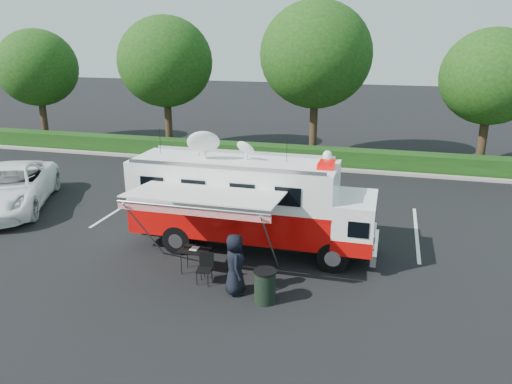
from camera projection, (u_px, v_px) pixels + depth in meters
ground_plane at (252, 249)px, 17.12m from camera, size 120.00×120.00×0.00m
back_border at (336, 73)px, 27.18m from camera, size 60.00×6.14×8.87m
stall_lines at (260, 218)px, 20.00m from camera, size 24.12×5.50×0.01m
command_truck at (250, 202)px, 16.62m from camera, size 8.20×2.26×3.94m
awning at (203, 198)px, 14.39m from camera, size 4.48×2.34×2.71m
white_suv at (12, 208)px, 21.13m from camera, size 5.42×7.13×1.80m
person at (235, 293)px, 14.23m from camera, size 0.86×1.03×1.79m
folding_table at (195, 251)px, 15.22m from camera, size 0.96×0.72×0.78m
folding_chair at (205, 265)px, 14.71m from camera, size 0.50×0.52×0.91m
trash_bin at (265, 286)px, 13.61m from camera, size 0.64×0.64×0.95m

